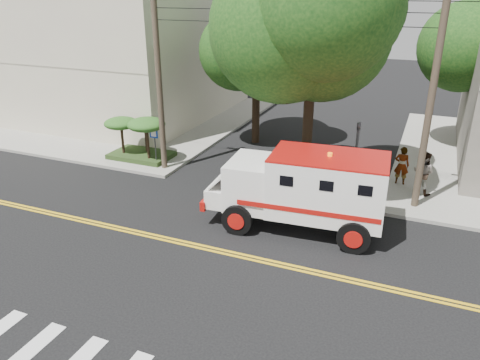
% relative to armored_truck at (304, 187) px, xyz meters
% --- Properties ---
extents(ground, '(100.00, 100.00, 0.00)m').
position_rel_armored_truck_xyz_m(ground, '(-2.43, -2.77, -1.72)').
color(ground, black).
rests_on(ground, ground).
extents(sidewalk_nw, '(17.00, 17.00, 0.15)m').
position_rel_armored_truck_xyz_m(sidewalk_nw, '(-15.93, 10.73, -1.65)').
color(sidewalk_nw, gray).
rests_on(sidewalk_nw, ground).
extents(building_left, '(16.00, 14.00, 10.00)m').
position_rel_armored_truck_xyz_m(building_left, '(-17.93, 12.23, 3.43)').
color(building_left, beige).
rests_on(building_left, sidewalk_nw).
extents(utility_pole_left, '(0.28, 0.28, 9.00)m').
position_rel_armored_truck_xyz_m(utility_pole_left, '(-8.03, 3.23, 2.78)').
color(utility_pole_left, '#382D23').
rests_on(utility_pole_left, ground).
extents(utility_pole_right, '(0.28, 0.28, 9.00)m').
position_rel_armored_truck_xyz_m(utility_pole_right, '(3.87, 3.43, 2.78)').
color(utility_pole_right, '#382D23').
rests_on(utility_pole_right, ground).
extents(tree_main, '(6.08, 5.70, 9.85)m').
position_rel_armored_truck_xyz_m(tree_main, '(-0.49, 3.44, 5.48)').
color(tree_main, black).
rests_on(tree_main, ground).
extents(tree_left, '(4.48, 4.20, 7.70)m').
position_rel_armored_truck_xyz_m(tree_left, '(-5.11, 9.02, 4.01)').
color(tree_left, black).
rests_on(tree_left, ground).
extents(traffic_signal, '(0.15, 0.18, 3.60)m').
position_rel_armored_truck_xyz_m(traffic_signal, '(1.37, 2.83, 0.50)').
color(traffic_signal, '#3F3F42').
rests_on(traffic_signal, ground).
extents(accessibility_sign, '(0.45, 0.10, 2.02)m').
position_rel_armored_truck_xyz_m(accessibility_sign, '(-8.63, 3.40, -0.36)').
color(accessibility_sign, '#3F3F42').
rests_on(accessibility_sign, ground).
extents(palm_planter, '(3.52, 2.63, 2.36)m').
position_rel_armored_truck_xyz_m(palm_planter, '(-9.86, 3.86, -0.08)').
color(palm_planter, '#1E3314').
rests_on(palm_planter, sidewalk_nw).
extents(armored_truck, '(6.83, 3.13, 3.03)m').
position_rel_armored_truck_xyz_m(armored_truck, '(0.00, 0.00, 0.00)').
color(armored_truck, white).
rests_on(armored_truck, ground).
extents(pedestrian_a, '(0.66, 0.44, 1.78)m').
position_rel_armored_truck_xyz_m(pedestrian_a, '(3.07, 5.62, -0.68)').
color(pedestrian_a, gray).
rests_on(pedestrian_a, sidewalk_ne).
extents(pedestrian_b, '(1.15, 1.06, 1.91)m').
position_rel_armored_truck_xyz_m(pedestrian_b, '(4.02, 4.84, -0.62)').
color(pedestrian_b, gray).
rests_on(pedestrian_b, sidewalk_ne).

